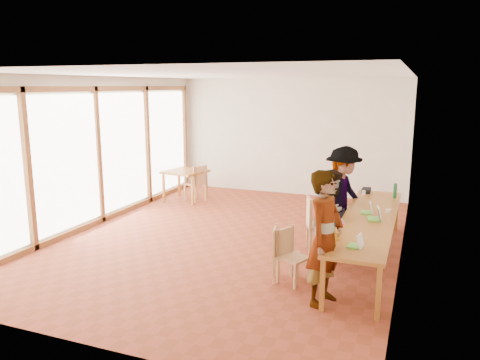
% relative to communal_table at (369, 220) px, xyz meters
% --- Properties ---
extents(ground, '(8.00, 8.00, 0.00)m').
position_rel_communal_table_xyz_m(ground, '(-2.50, 0.33, -0.70)').
color(ground, brown).
rests_on(ground, ground).
extents(wall_back, '(6.00, 0.10, 3.00)m').
position_rel_communal_table_xyz_m(wall_back, '(-2.50, 4.33, 0.80)').
color(wall_back, silver).
rests_on(wall_back, ground).
extents(wall_front, '(6.00, 0.10, 3.00)m').
position_rel_communal_table_xyz_m(wall_front, '(-2.50, -3.67, 0.80)').
color(wall_front, silver).
rests_on(wall_front, ground).
extents(wall_right, '(0.10, 8.00, 3.00)m').
position_rel_communal_table_xyz_m(wall_right, '(0.50, 0.33, 0.80)').
color(wall_right, silver).
rests_on(wall_right, ground).
extents(window_wall, '(0.10, 8.00, 3.00)m').
position_rel_communal_table_xyz_m(window_wall, '(-5.46, 0.33, 0.80)').
color(window_wall, white).
rests_on(window_wall, ground).
extents(ceiling, '(6.00, 8.00, 0.04)m').
position_rel_communal_table_xyz_m(ceiling, '(-2.50, 0.33, 2.32)').
color(ceiling, white).
rests_on(ceiling, wall_back).
extents(communal_table, '(0.80, 4.00, 0.75)m').
position_rel_communal_table_xyz_m(communal_table, '(0.00, 0.00, 0.00)').
color(communal_table, '#A36824').
rests_on(communal_table, ground).
extents(side_table, '(0.90, 0.90, 0.75)m').
position_rel_communal_table_xyz_m(side_table, '(-4.70, 2.65, -0.03)').
color(side_table, '#A36824').
rests_on(side_table, ground).
extents(chair_near, '(0.44, 0.44, 0.43)m').
position_rel_communal_table_xyz_m(chair_near, '(-1.11, -1.21, -0.21)').
color(chair_near, tan).
rests_on(chair_near, ground).
extents(chair_mid, '(0.49, 0.49, 0.42)m').
position_rel_communal_table_xyz_m(chair_mid, '(-0.98, -1.19, -0.21)').
color(chair_mid, tan).
rests_on(chair_mid, ground).
extents(chair_far, '(0.56, 0.56, 0.50)m').
position_rel_communal_table_xyz_m(chair_far, '(-0.92, 0.24, -0.13)').
color(chair_far, tan).
rests_on(chair_far, ground).
extents(chair_empty, '(0.53, 0.53, 0.50)m').
position_rel_communal_table_xyz_m(chair_empty, '(-0.79, 1.55, -0.13)').
color(chair_empty, tan).
rests_on(chair_empty, ground).
extents(chair_spare, '(0.55, 0.55, 0.48)m').
position_rel_communal_table_xyz_m(chair_spare, '(-4.37, 2.68, -0.15)').
color(chair_spare, tan).
rests_on(chair_spare, ground).
extents(person_near, '(0.57, 0.73, 1.77)m').
position_rel_communal_table_xyz_m(person_near, '(-0.37, -1.70, 0.18)').
color(person_near, gray).
rests_on(person_near, ground).
extents(person_mid, '(0.67, 0.81, 1.52)m').
position_rel_communal_table_xyz_m(person_mid, '(-0.55, -0.21, 0.06)').
color(person_mid, gray).
rests_on(person_mid, ground).
extents(person_far, '(1.02, 1.30, 1.76)m').
position_rel_communal_table_xyz_m(person_far, '(-0.55, 0.82, 0.18)').
color(person_far, gray).
rests_on(person_far, ground).
extents(laptop_near, '(0.21, 0.24, 0.18)m').
position_rel_communal_table_xyz_m(laptop_near, '(0.01, -1.51, 0.10)').
color(laptop_near, '#5CC33C').
rests_on(laptop_near, communal_table).
extents(laptop_mid, '(0.26, 0.29, 0.21)m').
position_rel_communal_table_xyz_m(laptop_mid, '(0.12, -0.11, 0.11)').
color(laptop_mid, '#5CC33C').
rests_on(laptop_mid, communal_table).
extents(laptop_far, '(0.22, 0.24, 0.19)m').
position_rel_communal_table_xyz_m(laptop_far, '(-0.03, 0.24, 0.10)').
color(laptop_far, '#5CC33C').
rests_on(laptop_far, communal_table).
extents(yellow_mug, '(0.13, 0.13, 0.09)m').
position_rel_communal_table_xyz_m(yellow_mug, '(-0.29, -1.32, 0.09)').
color(yellow_mug, gold).
rests_on(yellow_mug, communal_table).
extents(green_bottle, '(0.07, 0.07, 0.28)m').
position_rel_communal_table_xyz_m(green_bottle, '(0.30, 1.52, 0.19)').
color(green_bottle, '#1D6232').
rests_on(green_bottle, communal_table).
extents(clear_glass, '(0.07, 0.07, 0.09)m').
position_rel_communal_table_xyz_m(clear_glass, '(-0.27, 1.56, 0.09)').
color(clear_glass, silver).
rests_on(clear_glass, communal_table).
extents(condiment_cup, '(0.08, 0.08, 0.06)m').
position_rel_communal_table_xyz_m(condiment_cup, '(0.27, 0.39, 0.08)').
color(condiment_cup, white).
rests_on(condiment_cup, communal_table).
extents(pink_phone, '(0.05, 0.10, 0.01)m').
position_rel_communal_table_xyz_m(pink_phone, '(-0.33, -0.53, 0.05)').
color(pink_phone, '#DB4B83').
rests_on(pink_phone, communal_table).
extents(black_pouch, '(0.16, 0.26, 0.09)m').
position_rel_communal_table_xyz_m(black_pouch, '(-0.24, 1.78, 0.09)').
color(black_pouch, black).
rests_on(black_pouch, communal_table).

